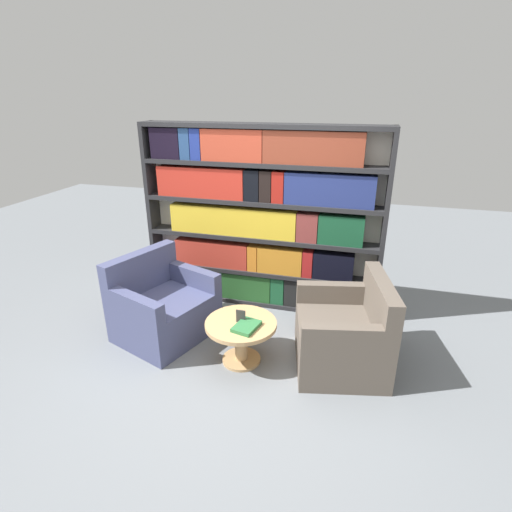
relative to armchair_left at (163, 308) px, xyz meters
The scene contains 7 objects.
ground_plane 1.00m from the armchair_left, 29.23° to the right, with size 14.00×14.00×0.00m, color slate.
bookshelf 1.52m from the armchair_left, 50.19° to the left, with size 2.84×0.30×2.18m.
armchair_left is the anchor object (origin of this frame).
armchair_right 1.94m from the armchair_left, ahead, with size 1.00×1.09×0.90m.
coffee_table 1.00m from the armchair_left, 14.22° to the right, with size 0.69×0.69×0.44m.
table_sign 1.01m from the armchair_left, 14.22° to the right, with size 0.09×0.06×0.13m.
stray_book 1.11m from the armchair_left, 17.41° to the right, with size 0.25×0.31×0.04m.
Camera 1 is at (1.15, -2.91, 2.47)m, focal length 28.00 mm.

